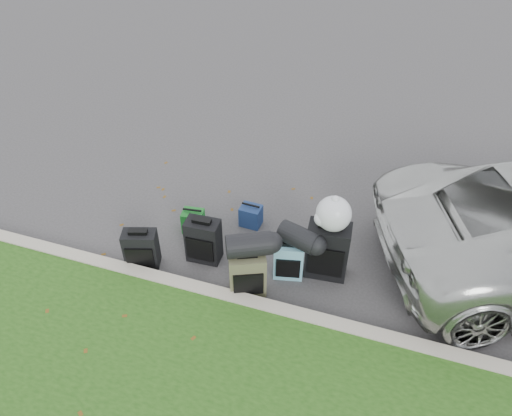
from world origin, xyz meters
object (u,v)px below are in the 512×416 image
(suitcase_large_black_right, at_px, (327,250))
(suitcase_large_black_left, at_px, (204,240))
(suitcase_teal, at_px, (289,260))
(tote_green, at_px, (193,221))
(suitcase_olive, at_px, (247,273))
(suitcase_small_black, at_px, (141,249))
(tote_navy, at_px, (251,216))

(suitcase_large_black_right, bearing_deg, suitcase_large_black_left, -176.53)
(suitcase_teal, bearing_deg, tote_green, 152.04)
(suitcase_olive, bearing_deg, tote_green, 119.33)
(suitcase_small_black, xyz_separation_m, suitcase_large_black_left, (0.73, 0.36, 0.05))
(suitcase_small_black, relative_size, tote_green, 1.63)
(suitcase_olive, relative_size, suitcase_teal, 1.15)
(suitcase_large_black_left, relative_size, tote_green, 1.91)
(suitcase_teal, height_order, suitcase_large_black_right, suitcase_large_black_right)
(suitcase_small_black, relative_size, suitcase_large_black_left, 0.85)
(suitcase_teal, distance_m, suitcase_large_black_right, 0.50)
(suitcase_small_black, xyz_separation_m, suitcase_olive, (1.46, -0.00, 0.03))
(suitcase_small_black, height_order, suitcase_large_black_right, suitcase_large_black_right)
(suitcase_large_black_left, height_order, suitcase_large_black_right, suitcase_large_black_right)
(suitcase_small_black, bearing_deg, suitcase_large_black_right, -3.12)
(suitcase_large_black_left, bearing_deg, suitcase_large_black_right, 5.91)
(suitcase_small_black, bearing_deg, suitcase_olive, -17.96)
(suitcase_small_black, distance_m, suitcase_teal, 1.91)
(suitcase_small_black, distance_m, tote_navy, 1.62)
(suitcase_small_black, height_order, tote_navy, suitcase_small_black)
(suitcase_large_black_right, bearing_deg, tote_green, 168.30)
(tote_green, bearing_deg, suitcase_olive, -45.08)
(suitcase_small_black, height_order, suitcase_olive, suitcase_olive)
(tote_navy, bearing_deg, suitcase_small_black, -129.65)
(suitcase_olive, bearing_deg, suitcase_large_black_left, 130.02)
(suitcase_olive, distance_m, suitcase_large_black_right, 1.05)
(suitcase_large_black_left, distance_m, tote_navy, 0.93)
(tote_green, bearing_deg, suitcase_large_black_right, -14.47)
(suitcase_teal, xyz_separation_m, tote_navy, (-0.77, 0.78, -0.11))
(suitcase_olive, xyz_separation_m, suitcase_large_black_right, (0.85, 0.61, 0.09))
(tote_navy, bearing_deg, suitcase_large_black_right, -22.94)
(suitcase_large_black_left, distance_m, suitcase_teal, 1.14)
(suitcase_large_black_right, relative_size, tote_navy, 2.51)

